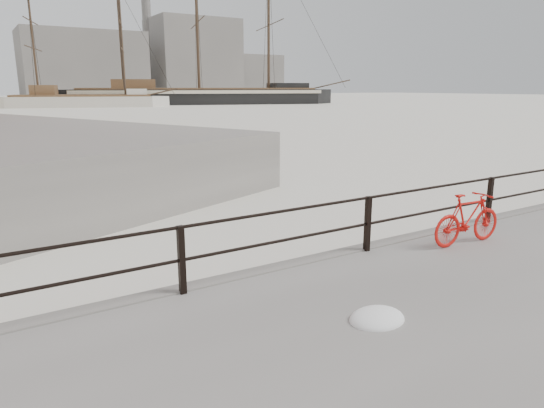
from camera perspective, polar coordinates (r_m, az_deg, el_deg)
ground at (r=11.69m, az=23.19°, el=-3.51°), size 400.00×400.00×0.00m
guardrail at (r=11.40m, az=24.20°, el=0.41°), size 28.00×0.10×1.00m
bicycle at (r=9.69m, az=22.04°, el=-1.61°), size 1.64×0.38×0.98m
barque_black at (r=94.63m, az=-8.49°, el=11.53°), size 62.64×35.40×33.74m
schooner_mid at (r=85.96m, az=-21.22°, el=10.58°), size 31.43×20.48×20.90m
industrial_west at (r=149.30m, az=-21.29°, el=14.96°), size 32.00×18.00×18.00m
industrial_mid at (r=164.62m, az=-9.22°, el=16.52°), size 26.00×20.00×24.00m
industrial_east at (r=179.06m, az=-2.78°, el=14.82°), size 20.00×16.00×14.00m
smokestack at (r=165.56m, az=-14.48°, el=19.74°), size 2.80×2.80×44.00m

